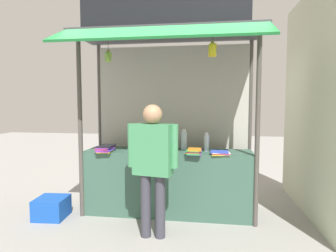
% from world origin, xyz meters
% --- Properties ---
extents(ground_plane, '(20.00, 20.00, 0.00)m').
position_xyz_m(ground_plane, '(0.00, 0.00, 0.00)').
color(ground_plane, gray).
extents(stall_counter, '(2.34, 0.56, 0.90)m').
position_xyz_m(stall_counter, '(0.00, 0.00, 0.45)').
color(stall_counter, '#385B4C').
rests_on(stall_counter, ground).
extents(stall_structure, '(2.54, 1.45, 2.88)m').
position_xyz_m(stall_structure, '(0.00, 0.13, 1.72)').
color(stall_structure, '#4C4742').
rests_on(stall_structure, ground).
extents(water_bottle_right, '(0.07, 0.07, 0.26)m').
position_xyz_m(water_bottle_right, '(-0.00, 0.01, 1.02)').
color(water_bottle_right, silver).
rests_on(water_bottle_right, stall_counter).
extents(water_bottle_front_left, '(0.07, 0.07, 0.26)m').
position_xyz_m(water_bottle_front_left, '(-0.32, 0.09, 1.02)').
color(water_bottle_front_left, silver).
rests_on(water_bottle_front_left, stall_counter).
extents(water_bottle_back_left, '(0.07, 0.07, 0.26)m').
position_xyz_m(water_bottle_back_left, '(0.54, 0.05, 1.02)').
color(water_bottle_back_left, silver).
rests_on(water_bottle_back_left, stall_counter).
extents(water_bottle_mid_right, '(0.08, 0.08, 0.30)m').
position_xyz_m(water_bottle_mid_right, '(0.22, 0.10, 1.04)').
color(water_bottle_mid_right, silver).
rests_on(water_bottle_mid_right, stall_counter).
extents(magazine_stack_rear_center, '(0.21, 0.31, 0.06)m').
position_xyz_m(magazine_stack_rear_center, '(0.38, -0.20, 0.93)').
color(magazine_stack_rear_center, purple).
rests_on(magazine_stack_rear_center, stall_counter).
extents(magazine_stack_left, '(0.26, 0.25, 0.04)m').
position_xyz_m(magazine_stack_left, '(0.72, -0.18, 0.92)').
color(magazine_stack_left, yellow).
rests_on(magazine_stack_left, stall_counter).
extents(magazine_stack_far_left, '(0.19, 0.27, 0.04)m').
position_xyz_m(magazine_stack_far_left, '(-0.37, -0.16, 0.92)').
color(magazine_stack_far_left, white).
rests_on(magazine_stack_far_left, stall_counter).
extents(magazine_stack_front_right, '(0.22, 0.31, 0.09)m').
position_xyz_m(magazine_stack_front_right, '(-0.84, -0.20, 0.95)').
color(magazine_stack_front_right, yellow).
rests_on(magazine_stack_front_right, stall_counter).
extents(banana_bunch_inner_right, '(0.11, 0.11, 0.30)m').
position_xyz_m(banana_bunch_inner_right, '(-0.72, -0.38, 2.16)').
color(banana_bunch_inner_right, '#332D23').
extents(banana_bunch_inner_left, '(0.13, 0.12, 0.27)m').
position_xyz_m(banana_bunch_inner_left, '(0.60, -0.38, 2.22)').
color(banana_bunch_inner_left, '#332D23').
extents(vendor_person, '(0.59, 0.27, 1.56)m').
position_xyz_m(vendor_person, '(-0.07, -0.76, 0.94)').
color(vendor_person, '#383842').
rests_on(vendor_person, ground).
extents(plastic_crate, '(0.43, 0.43, 0.28)m').
position_xyz_m(plastic_crate, '(-1.56, -0.41, 0.14)').
color(plastic_crate, '#194CB2').
rests_on(plastic_crate, ground).
extents(neighbour_wall, '(0.20, 2.40, 3.14)m').
position_xyz_m(neighbour_wall, '(2.03, 0.30, 1.57)').
color(neighbour_wall, beige).
rests_on(neighbour_wall, ground).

